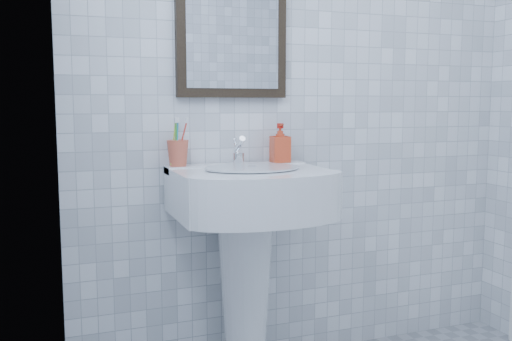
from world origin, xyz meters
name	(u,v)px	position (x,y,z in m)	size (l,w,h in m)	color
wall_back	(304,96)	(0.00, 1.20, 1.25)	(2.20, 0.02, 2.50)	white
wall_left	(69,86)	(-1.10, 0.00, 1.25)	(0.02, 2.40, 2.50)	white
washbasin	(247,239)	(-0.36, 0.99, 0.64)	(0.62, 0.46, 0.96)	white
faucet	(238,153)	(-0.36, 1.10, 1.00)	(0.05, 0.11, 0.13)	white
toothbrush_cup	(178,153)	(-0.62, 1.13, 1.01)	(0.09, 0.09, 0.11)	#D1583E
soap_dispenser	(280,143)	(-0.16, 1.12, 1.04)	(0.08, 0.08, 0.17)	red
wall_mirror	(232,26)	(-0.36, 1.18, 1.55)	(0.50, 0.04, 0.62)	black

